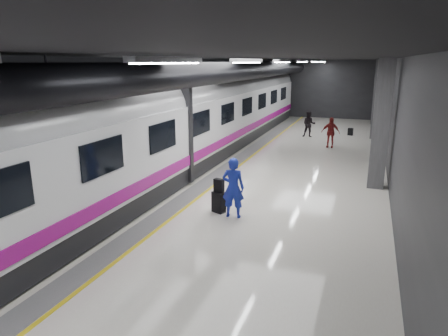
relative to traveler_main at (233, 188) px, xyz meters
The scene contains 9 objects.
ground 2.69m from the traveler_main, 105.09° to the left, with size 40.00×40.00×0.00m, color silver.
platform_hall 4.42m from the traveler_main, 105.54° to the left, with size 10.02×40.02×4.51m.
train 4.77m from the traveler_main, 147.88° to the left, with size 3.05×38.00×4.05m.
traveler_main is the anchor object (origin of this frame).
suitcase_main 0.79m from the traveler_main, 159.28° to the left, with size 0.39×0.24×0.63m, color black.
shoulder_bag 0.56m from the traveler_main, 157.31° to the left, with size 0.30×0.16×0.40m, color black.
traveler_far_a 13.55m from the traveler_main, 89.28° to the left, with size 0.75×0.58×1.53m, color black.
traveler_far_b 11.08m from the traveler_main, 81.41° to the left, with size 0.93×0.39×1.58m, color maroon.
suitcase_far 15.22m from the traveler_main, 80.56° to the left, with size 0.30×0.19×0.44m, color black.
Camera 1 is at (4.12, -12.74, 4.37)m, focal length 32.00 mm.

